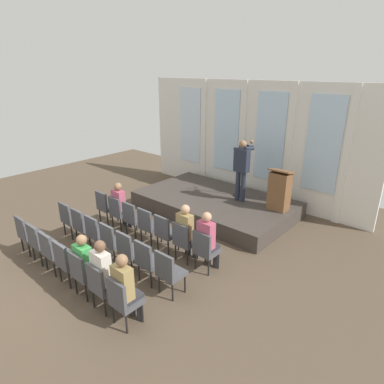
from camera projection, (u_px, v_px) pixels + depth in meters
The scene contains 33 objects.
ground_plane at pixel (75, 281), 6.73m from camera, with size 16.57×16.57×0.00m, color brown.
rear_partition at pixel (249, 141), 10.51m from camera, with size 8.07×0.14×3.76m.
stage_platform at pixel (215, 204), 9.96m from camera, with size 4.58×2.74×0.45m, color #3F3833.
speaker at pixel (242, 166), 9.27m from camera, with size 0.50×0.69×1.78m.
mic_stand at pixel (238, 185), 9.88m from camera, with size 0.28×0.28×1.56m.
lectern at pixel (279, 190), 8.83m from camera, with size 0.60×0.48×1.16m.
chair_r0_c0 at pixel (105, 205), 9.07m from camera, with size 0.46×0.44×0.94m.
chair_r0_c1 at pixel (118, 211), 8.71m from camera, with size 0.46×0.44×0.94m.
audience_r0_c1 at pixel (120, 203), 8.70m from camera, with size 0.36×0.39×1.31m.
chair_r0_c2 at pixel (133, 217), 8.34m from camera, with size 0.46×0.44×0.94m.
chair_r0_c3 at pixel (148, 224), 7.98m from camera, with size 0.46×0.44×0.94m.
chair_r0_c4 at pixel (165, 231), 7.61m from camera, with size 0.46×0.44×0.94m.
chair_r0_c5 at pixel (184, 240), 7.25m from camera, with size 0.46×0.44×0.94m.
audience_r0_c5 at pixel (186, 230), 7.23m from camera, with size 0.36×0.39×1.35m.
chair_r0_c6 at pixel (205, 249), 6.88m from camera, with size 0.46×0.44×0.94m.
audience_r0_c6 at pixel (207, 238), 6.86m from camera, with size 0.36×0.39×1.35m.
chair_r1_c0 at pixel (70, 217), 8.32m from camera, with size 0.46×0.44×0.94m.
chair_r1_c1 at pixel (83, 224), 7.96m from camera, with size 0.46×0.44×0.94m.
chair_r1_c2 at pixel (96, 232), 7.59m from camera, with size 0.46×0.44×0.94m.
chair_r1_c3 at pixel (112, 240), 7.23m from camera, with size 0.46×0.44×0.94m.
chair_r1_c4 at pixel (129, 249), 6.86m from camera, with size 0.46×0.44×0.94m.
chair_r1_c5 at pixel (148, 259), 6.50m from camera, with size 0.46×0.44×0.94m.
chair_r1_c6 at pixel (169, 271), 6.13m from camera, with size 0.46×0.44×0.94m.
chair_r2_c0 at pixel (27, 232), 7.57m from camera, with size 0.46×0.44×0.94m.
chair_r2_c1 at pixel (39, 241), 7.20m from camera, with size 0.46×0.44×0.94m.
chair_r2_c2 at pixel (52, 250), 6.84m from camera, with size 0.46×0.44×0.94m.
chair_r2_c3 at pixel (67, 260), 6.47m from camera, with size 0.46×0.44×0.94m.
chair_r2_c4 at pixel (83, 271), 6.11m from camera, with size 0.46×0.44×0.94m.
audience_r2_c4 at pixel (86, 261), 6.11m from camera, with size 0.36×0.39×1.27m.
chair_r2_c5 at pixel (102, 284), 5.74m from camera, with size 0.46×0.44×0.94m.
audience_r2_c5 at pixel (104, 271), 5.72m from camera, with size 0.36×0.39×1.38m.
chair_r2_c6 at pixel (123, 299), 5.38m from camera, with size 0.46×0.44×0.94m.
audience_r2_c6 at pixel (126, 286), 5.36m from camera, with size 0.36×0.39×1.35m.
Camera 1 is at (5.54, -2.66, 4.08)m, focal length 30.72 mm.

